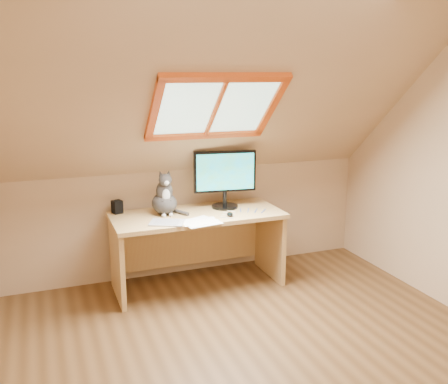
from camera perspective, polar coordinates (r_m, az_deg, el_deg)
name	(u,v)px	position (r m, az deg, el deg)	size (l,w,h in m)	color
ground	(269,365)	(3.50, 5.21, -19.10)	(3.50, 3.50, 0.00)	brown
room_shell	(282,153)	(2.90, 6.62, 4.41)	(3.52, 3.52, 2.41)	tan
desk	(195,234)	(4.51, -3.31, -4.84)	(1.49, 0.65, 0.68)	tan
monitor	(225,175)	(4.48, 0.11, 1.90)	(0.57, 0.24, 0.52)	black
cat	(164,198)	(4.35, -6.82, -0.71)	(0.22, 0.26, 0.40)	#3D3936
desk_speaker	(117,207)	(4.46, -12.12, -1.67)	(0.08, 0.08, 0.11)	black
graphics_tablet	(167,223)	(4.12, -6.53, -3.49)	(0.28, 0.20, 0.01)	#B2B2B7
mouse	(230,214)	(4.29, 0.68, -2.56)	(0.05, 0.10, 0.03)	black
papers	(201,222)	(4.13, -2.59, -3.40)	(0.35, 0.30, 0.01)	white
cables	(243,212)	(4.41, 2.19, -2.30)	(0.51, 0.26, 0.01)	silver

